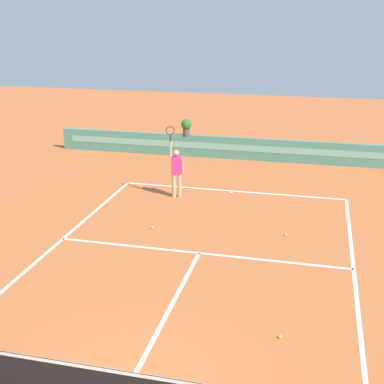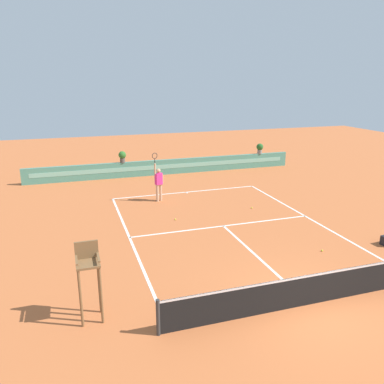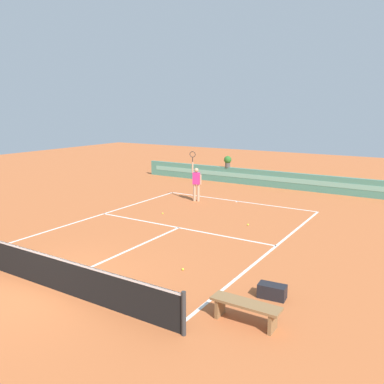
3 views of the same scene
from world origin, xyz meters
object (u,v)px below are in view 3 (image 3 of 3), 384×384
Objects in this scene: tennis_ball_mid_court at (248,225)px; bench_courtside at (246,308)px; tennis_player at (196,181)px; gear_bag at (272,291)px; tennis_ball_by_sideline at (163,213)px; potted_plant_left at (228,161)px; tennis_ball_near_baseline at (183,269)px.

bench_courtside is at bearing -66.39° from tennis_ball_mid_court.
bench_courtside is 12.03m from tennis_player.
gear_bag reaches higher than tennis_ball_mid_court.
tennis_ball_mid_court and tennis_ball_by_sideline have the same top height.
tennis_ball_mid_court is at bearing 113.61° from bench_courtside.
tennis_ball_by_sideline is at bearing 137.00° from bench_courtside.
tennis_ball_by_sideline is 0.09× the size of potted_plant_left.
potted_plant_left is at bearing 121.96° from tennis_ball_mid_court.
potted_plant_left is (-5.13, 8.22, 1.38)m from tennis_ball_mid_court.
tennis_ball_mid_court is at bearing 92.80° from tennis_ball_near_baseline.
gear_bag is 8.84m from tennis_ball_by_sideline.
tennis_ball_mid_court is at bearing 119.49° from gear_bag.
potted_plant_left is at bearing 118.27° from bench_courtside.
tennis_player reaches higher than gear_bag.
potted_plant_left is (-1.05, 5.61, 0.36)m from tennis_player.
gear_bag is (0.07, 1.48, -0.20)m from bench_courtside.
tennis_player reaches higher than tennis_ball_by_sideline.
tennis_player is 4.95m from tennis_ball_mid_court.
gear_bag reaches higher than tennis_ball_near_baseline.
gear_bag is 10.94m from tennis_player.
tennis_ball_near_baseline is 6.50m from tennis_ball_by_sideline.
potted_plant_left is (-8.20, 15.26, 1.04)m from bench_courtside.
tennis_ball_near_baseline and tennis_ball_by_sideline have the same top height.
bench_courtside is 23.53× the size of tennis_ball_by_sideline.
tennis_ball_mid_court is (-3.14, 5.56, -0.15)m from gear_bag.
bench_courtside is 23.53× the size of tennis_ball_mid_court.
gear_bag is 10.29× the size of tennis_ball_near_baseline.
tennis_player is at bearing 90.82° from tennis_ball_by_sideline.
tennis_ball_near_baseline and tennis_ball_mid_court have the same top height.
gear_bag is at bearing 87.40° from bench_courtside.
tennis_ball_mid_court is 4.06m from tennis_ball_by_sideline.
bench_courtside is 3.33m from tennis_ball_near_baseline.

